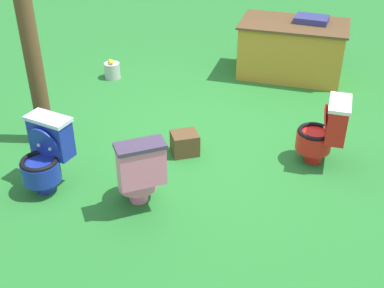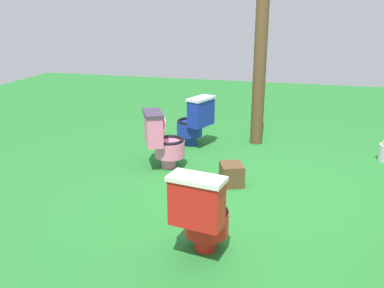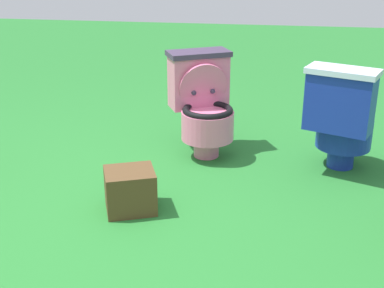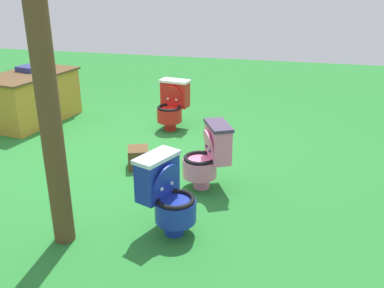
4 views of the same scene
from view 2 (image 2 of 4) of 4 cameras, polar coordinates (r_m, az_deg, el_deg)
The scene contains 6 objects.
ground at distance 4.60m, azimuth 8.61°, elevation -6.94°, with size 14.00×14.00×0.00m, color #26752D.
toilet_red at distance 3.40m, azimuth 1.37°, elevation -9.29°, with size 0.56×0.48×0.73m.
toilet_pink at distance 5.19m, azimuth -4.06°, elevation 0.66°, with size 0.58×0.62×0.73m.
toilet_blue at distance 6.01m, azimuth 0.38°, elevation 3.19°, with size 0.56×0.61×0.73m.
wooden_post at distance 6.06m, azimuth 9.17°, elevation 10.39°, with size 0.18×0.18×2.26m, color brown.
small_crate at distance 4.79m, azimuth 5.38°, elevation -4.11°, with size 0.28×0.24×0.25m, color brown.
Camera 2 is at (4.15, 0.37, 1.96)m, focal length 39.36 mm.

